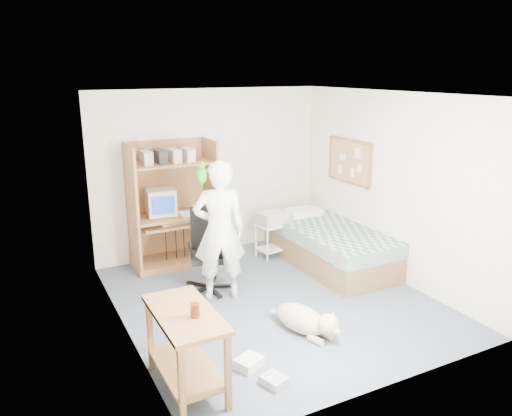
# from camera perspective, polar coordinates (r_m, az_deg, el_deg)

# --- Properties ---
(floor) EXTENTS (4.00, 4.00, 0.00)m
(floor) POSITION_cam_1_polar(r_m,az_deg,el_deg) (6.31, 2.00, -10.41)
(floor) COLOR #424C59
(floor) RESTS_ON ground
(wall_back) EXTENTS (3.60, 0.02, 2.50)m
(wall_back) POSITION_cam_1_polar(r_m,az_deg,el_deg) (7.63, -5.25, 4.07)
(wall_back) COLOR silver
(wall_back) RESTS_ON floor
(wall_right) EXTENTS (0.02, 4.00, 2.50)m
(wall_right) POSITION_cam_1_polar(r_m,az_deg,el_deg) (6.91, 15.27, 2.36)
(wall_right) COLOR silver
(wall_right) RESTS_ON floor
(wall_left) EXTENTS (0.02, 4.00, 2.50)m
(wall_left) POSITION_cam_1_polar(r_m,az_deg,el_deg) (5.27, -15.25, -1.73)
(wall_left) COLOR silver
(wall_left) RESTS_ON floor
(ceiling) EXTENTS (3.60, 4.00, 0.02)m
(ceiling) POSITION_cam_1_polar(r_m,az_deg,el_deg) (5.68, 2.24, 12.88)
(ceiling) COLOR white
(ceiling) RESTS_ON wall_back
(computer_hutch) EXTENTS (1.20, 0.63, 1.80)m
(computer_hutch) POSITION_cam_1_polar(r_m,az_deg,el_deg) (7.27, -9.50, -0.16)
(computer_hutch) COLOR #905D31
(computer_hutch) RESTS_ON floor
(bed) EXTENTS (1.02, 2.02, 0.66)m
(bed) POSITION_cam_1_polar(r_m,az_deg,el_deg) (7.33, 8.59, -4.35)
(bed) COLOR brown
(bed) RESTS_ON floor
(side_desk) EXTENTS (0.50, 1.00, 0.75)m
(side_desk) POSITION_cam_1_polar(r_m,az_deg,el_deg) (4.55, -8.01, -14.55)
(side_desk) COLOR brown
(side_desk) RESTS_ON floor
(corkboard) EXTENTS (0.04, 0.94, 0.66)m
(corkboard) POSITION_cam_1_polar(r_m,az_deg,el_deg) (7.53, 10.63, 5.25)
(corkboard) COLOR #9E7546
(corkboard) RESTS_ON wall_right
(office_chair) EXTENTS (0.59, 0.60, 1.05)m
(office_chair) POSITION_cam_1_polar(r_m,az_deg,el_deg) (6.50, -5.45, -6.08)
(office_chair) COLOR black
(office_chair) RESTS_ON floor
(person) EXTENTS (0.73, 0.58, 1.74)m
(person) POSITION_cam_1_polar(r_m,az_deg,el_deg) (6.08, -4.21, -2.63)
(person) COLOR white
(person) RESTS_ON floor
(parrot) EXTENTS (0.13, 0.22, 0.35)m
(parrot) POSITION_cam_1_polar(r_m,az_deg,el_deg) (5.83, -6.23, 3.90)
(parrot) COLOR #127F15
(parrot) RESTS_ON person
(dog) EXTENTS (0.49, 0.94, 0.36)m
(dog) POSITION_cam_1_polar(r_m,az_deg,el_deg) (5.54, 5.62, -12.57)
(dog) COLOR tan
(dog) RESTS_ON floor
(printer_cart) EXTENTS (0.48, 0.41, 0.53)m
(printer_cart) POSITION_cam_1_polar(r_m,az_deg,el_deg) (7.55, 1.85, -3.09)
(printer_cart) COLOR white
(printer_cart) RESTS_ON floor
(printer) EXTENTS (0.46, 0.37, 0.18)m
(printer) POSITION_cam_1_polar(r_m,az_deg,el_deg) (7.46, 1.86, -1.13)
(printer) COLOR #ADAEA9
(printer) RESTS_ON printer_cart
(crt_monitor) EXTENTS (0.44, 0.46, 0.37)m
(crt_monitor) POSITION_cam_1_polar(r_m,az_deg,el_deg) (7.19, -10.83, 0.73)
(crt_monitor) COLOR beige
(crt_monitor) RESTS_ON computer_hutch
(keyboard) EXTENTS (0.46, 0.19, 0.03)m
(keyboard) POSITION_cam_1_polar(r_m,az_deg,el_deg) (7.16, -9.09, -1.63)
(keyboard) COLOR beige
(keyboard) RESTS_ON computer_hutch
(pencil_cup) EXTENTS (0.08, 0.08, 0.12)m
(pencil_cup) POSITION_cam_1_polar(r_m,az_deg,el_deg) (7.28, -7.00, -0.04)
(pencil_cup) COLOR gold
(pencil_cup) RESTS_ON computer_hutch
(drink_glass) EXTENTS (0.08, 0.08, 0.12)m
(drink_glass) POSITION_cam_1_polar(r_m,az_deg,el_deg) (4.31, -6.98, -11.54)
(drink_glass) COLOR #3E1D0A
(drink_glass) RESTS_ON side_desk
(floor_box_a) EXTENTS (0.31, 0.28, 0.10)m
(floor_box_a) POSITION_cam_1_polar(r_m,az_deg,el_deg) (5.01, -0.84, -17.26)
(floor_box_a) COLOR silver
(floor_box_a) RESTS_ON floor
(floor_box_b) EXTENTS (0.24, 0.27, 0.08)m
(floor_box_b) POSITION_cam_1_polar(r_m,az_deg,el_deg) (4.79, 2.06, -19.12)
(floor_box_b) COLOR #AAAAA5
(floor_box_b) RESTS_ON floor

